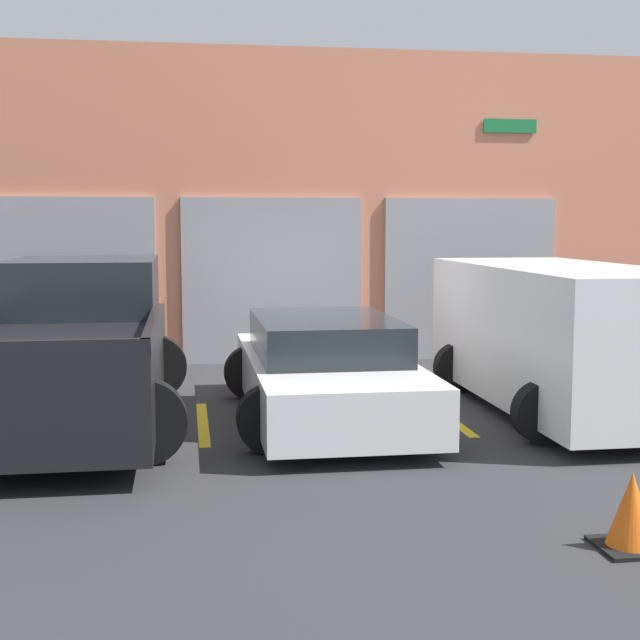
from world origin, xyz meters
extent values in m
plane|color=#2D2D30|center=(0.00, 0.00, 0.00)|extent=(28.00, 28.00, 0.00)
cube|color=#D17A5B|center=(0.00, 3.30, 2.51)|extent=(13.57, 0.60, 5.01)
cube|color=#939399|center=(-3.49, 2.96, 1.33)|extent=(2.89, 0.08, 2.65)
cube|color=#939399|center=(-0.20, 2.96, 1.33)|extent=(2.89, 0.08, 2.65)
cube|color=#939399|center=(3.09, 2.96, 1.33)|extent=(2.89, 0.08, 2.65)
cube|color=#197238|center=(3.73, 2.97, 3.83)|extent=(0.90, 0.03, 0.22)
cube|color=black|center=(-2.83, -1.31, 0.68)|extent=(1.90, 5.18, 0.91)
cube|color=#1E2328|center=(-2.83, 0.11, 1.48)|extent=(1.75, 2.33, 0.68)
cube|color=black|center=(-1.92, -2.48, 1.23)|extent=(0.08, 2.85, 0.18)
cube|color=black|center=(-2.83, -3.86, 1.23)|extent=(1.90, 0.08, 0.18)
cylinder|color=black|center=(-3.67, 0.29, 0.40)|extent=(0.81, 0.22, 0.81)
cylinder|color=black|center=(-1.99, 0.29, 0.40)|extent=(0.81, 0.22, 0.81)
cylinder|color=black|center=(-1.99, -2.92, 0.40)|extent=(0.81, 0.22, 0.81)
cube|color=white|center=(0.00, -1.31, 0.44)|extent=(1.78, 4.42, 0.59)
cube|color=#1E2328|center=(0.00, -1.20, 0.96)|extent=(1.56, 2.43, 0.44)
cylinder|color=black|center=(-0.78, 0.06, 0.34)|extent=(0.67, 0.22, 0.67)
cylinder|color=black|center=(0.78, 0.06, 0.34)|extent=(0.67, 0.22, 0.67)
cylinder|color=black|center=(-0.78, -2.68, 0.34)|extent=(0.67, 0.22, 0.67)
cylinder|color=black|center=(0.78, -2.68, 0.34)|extent=(0.67, 0.22, 0.67)
cube|color=white|center=(2.83, -1.31, 0.96)|extent=(1.83, 4.67, 1.59)
cube|color=#1E2328|center=(2.83, 0.97, 1.51)|extent=(1.65, 0.06, 0.28)
cylinder|color=black|center=(2.03, 0.13, 0.32)|extent=(0.65, 0.22, 0.65)
cylinder|color=black|center=(3.64, 0.13, 0.32)|extent=(0.65, 0.22, 0.65)
cylinder|color=black|center=(2.03, -2.76, 0.32)|extent=(0.65, 0.22, 0.65)
cube|color=gold|center=(-1.42, -1.31, 0.00)|extent=(0.12, 2.20, 0.01)
cube|color=gold|center=(1.42, -1.31, 0.00)|extent=(0.12, 2.20, 0.01)
cube|color=black|center=(1.46, -5.66, 0.01)|extent=(0.47, 0.47, 0.03)
cone|color=orange|center=(1.46, -5.66, 0.28)|extent=(0.36, 0.36, 0.55)
camera|label=1|loc=(-1.58, -11.26, 2.28)|focal=50.00mm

